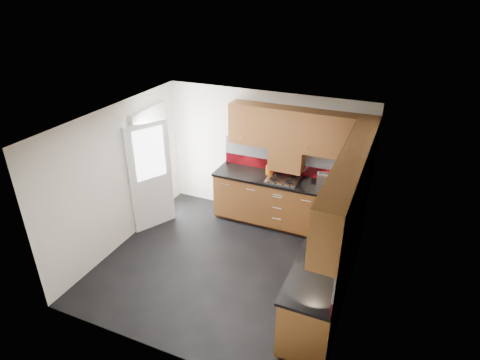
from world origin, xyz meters
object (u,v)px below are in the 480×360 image
at_px(utensil_pot, 269,169).
at_px(toaster, 325,179).
at_px(gas_hob, 283,179).
at_px(food_processor, 346,210).

relative_size(utensil_pot, toaster, 1.58).
height_order(gas_hob, food_processor, food_processor).
bearing_deg(food_processor, utensil_pot, 147.33).
xyz_separation_m(utensil_pot, toaster, (1.00, 0.01, -0.01)).
relative_size(gas_hob, food_processor, 1.76).
bearing_deg(gas_hob, toaster, 11.80).
distance_m(gas_hob, toaster, 0.72).
bearing_deg(gas_hob, utensil_pot, 156.10).
bearing_deg(utensil_pot, food_processor, -32.67).
xyz_separation_m(toaster, food_processor, (0.53, -0.99, 0.05)).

